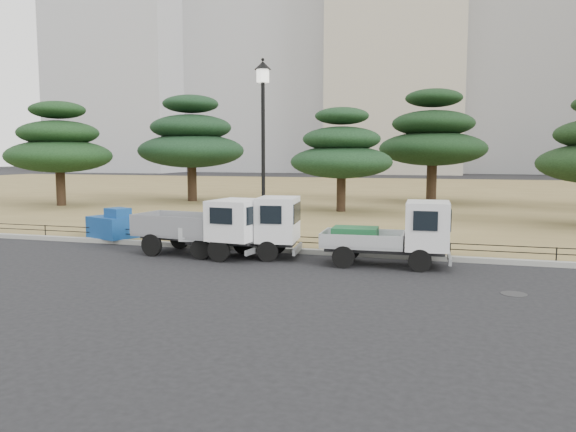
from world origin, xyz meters
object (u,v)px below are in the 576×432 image
(truck_kei_rear, at_px, (396,234))
(tarp_pile, at_px, (114,225))
(street_lamp, at_px, (263,122))
(truck_large, at_px, (206,224))
(truck_kei_front, at_px, (250,227))

(truck_kei_rear, relative_size, tarp_pile, 1.83)
(street_lamp, height_order, tarp_pile, street_lamp)
(truck_large, xyz_separation_m, tarp_pile, (-4.63, 1.76, -0.43))
(tarp_pile, bearing_deg, truck_kei_front, -14.21)
(truck_kei_front, xyz_separation_m, truck_kei_rear, (4.58, -0.14, -0.00))
(truck_large, bearing_deg, tarp_pile, 166.03)
(truck_large, relative_size, tarp_pile, 2.17)
(truck_kei_front, height_order, street_lamp, street_lamp)
(tarp_pile, bearing_deg, truck_kei_rear, -8.92)
(truck_large, height_order, truck_kei_rear, truck_kei_rear)
(truck_large, xyz_separation_m, truck_kei_front, (1.43, 0.23, -0.07))
(truck_kei_rear, bearing_deg, truck_large, 178.13)
(truck_kei_front, bearing_deg, truck_kei_rear, -8.72)
(truck_large, height_order, tarp_pile, truck_large)
(truck_large, bearing_deg, truck_kei_rear, 7.77)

